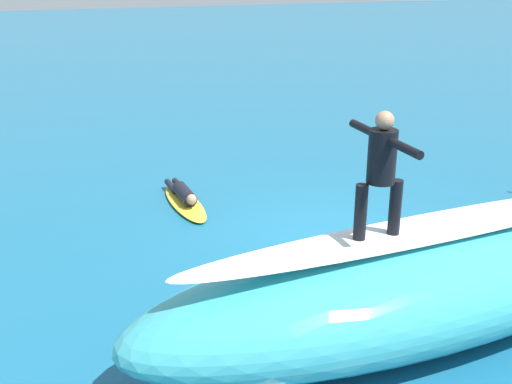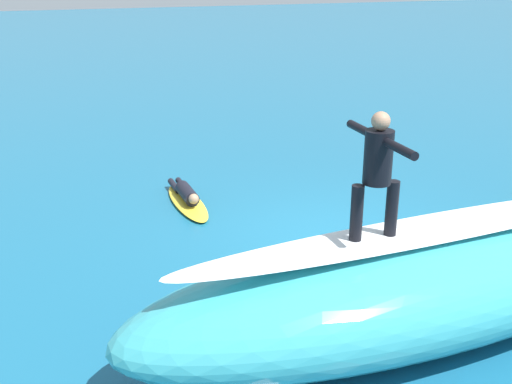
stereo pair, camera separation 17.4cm
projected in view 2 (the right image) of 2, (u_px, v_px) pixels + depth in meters
The scene contains 7 objects.
ground_plane at pixel (336, 239), 10.53m from camera, with size 120.00×120.00×0.00m, color #196084.
wave_crest at pixel (426, 283), 7.65m from camera, with size 7.88×2.22×1.39m, color teal.
wave_foam_lip at pixel (431, 229), 7.40m from camera, with size 6.70×0.78×0.08m, color white.
surfboard_riding at pixel (372, 241), 7.09m from camera, with size 1.90×0.47×0.07m, color yellow.
surfer_riding at pixel (378, 167), 6.78m from camera, with size 0.59×1.40×1.48m.
surfboard_paddling at pixel (188, 202), 12.04m from camera, with size 2.18×0.54×0.09m, color yellow.
surfer_paddling at pixel (186, 192), 12.09m from camera, with size 0.29×1.62×0.29m.
Camera 2 is at (4.72, 8.46, 4.42)m, focal length 43.28 mm.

